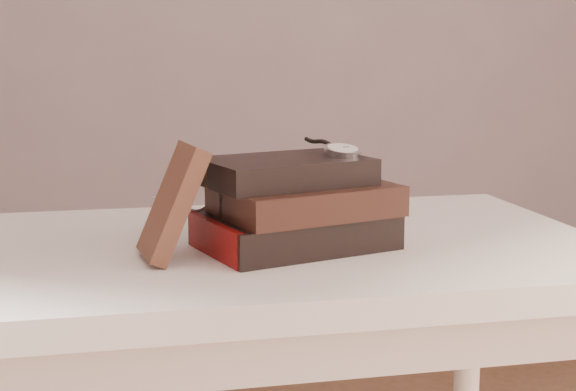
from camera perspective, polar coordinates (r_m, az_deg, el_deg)
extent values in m
cube|color=white|center=(1.21, -1.75, -4.12)|extent=(1.00, 0.60, 0.04)
cube|color=white|center=(1.23, -1.74, -6.84)|extent=(0.88, 0.49, 0.08)
cube|color=black|center=(1.16, 0.48, -2.46)|extent=(0.29, 0.24, 0.05)
cube|color=beige|center=(1.16, 0.62, -2.44)|extent=(0.28, 0.22, 0.04)
cube|color=gold|center=(1.13, -5.68, -2.85)|extent=(0.01, 0.01, 0.05)
cube|color=#6D0A09|center=(1.11, -5.09, -3.12)|extent=(0.06, 0.16, 0.05)
cube|color=black|center=(1.15, 1.24, -0.28)|extent=(0.28, 0.23, 0.04)
cube|color=beige|center=(1.15, 1.38, -0.27)|extent=(0.27, 0.21, 0.03)
cube|color=gold|center=(1.12, -4.54, -0.60)|extent=(0.01, 0.01, 0.04)
cube|color=black|center=(1.15, -0.23, 1.72)|extent=(0.26, 0.21, 0.04)
cube|color=beige|center=(1.15, -0.09, 1.73)|extent=(0.25, 0.20, 0.03)
cube|color=gold|center=(1.13, -5.65, 1.47)|extent=(0.01, 0.01, 0.04)
cube|color=#3F2218|center=(1.09, -8.04, -0.48)|extent=(0.10, 0.11, 0.16)
cylinder|color=silver|center=(1.17, 3.84, 3.09)|extent=(0.07, 0.07, 0.02)
cylinder|color=white|center=(1.17, 3.85, 3.32)|extent=(0.05, 0.05, 0.01)
torus|color=silver|center=(1.17, 3.85, 3.30)|extent=(0.06, 0.06, 0.01)
cylinder|color=silver|center=(1.19, 3.05, 3.25)|extent=(0.01, 0.01, 0.01)
cube|color=black|center=(1.17, 3.68, 3.41)|extent=(0.01, 0.01, 0.00)
cube|color=black|center=(1.17, 4.07, 3.39)|extent=(0.01, 0.00, 0.00)
sphere|color=black|center=(1.20, 2.95, 3.57)|extent=(0.01, 0.01, 0.01)
sphere|color=black|center=(1.21, 2.77, 3.67)|extent=(0.01, 0.01, 0.01)
sphere|color=black|center=(1.21, 2.60, 3.75)|extent=(0.01, 0.01, 0.01)
sphere|color=black|center=(1.22, 2.43, 3.79)|extent=(0.01, 0.01, 0.01)
sphere|color=black|center=(1.23, 2.26, 3.81)|extent=(0.01, 0.01, 0.01)
sphere|color=black|center=(1.24, 2.10, 3.80)|extent=(0.01, 0.01, 0.01)
sphere|color=black|center=(1.25, 1.93, 3.78)|extent=(0.01, 0.01, 0.01)
sphere|color=black|center=(1.25, 1.77, 3.79)|extent=(0.01, 0.01, 0.01)
sphere|color=black|center=(1.26, 1.61, 3.82)|extent=(0.01, 0.01, 0.01)
sphere|color=black|center=(1.27, 1.46, 3.88)|extent=(0.01, 0.01, 0.01)
sphere|color=black|center=(1.28, 1.30, 3.96)|extent=(0.01, 0.01, 0.01)
torus|color=silver|center=(1.17, -6.46, 0.06)|extent=(0.05, 0.03, 0.05)
torus|color=silver|center=(1.20, -4.01, 0.29)|extent=(0.05, 0.03, 0.05)
cylinder|color=silver|center=(1.18, -5.22, 0.33)|extent=(0.02, 0.01, 0.00)
cylinder|color=silver|center=(1.22, -8.51, 0.09)|extent=(0.04, 0.11, 0.03)
cylinder|color=silver|center=(1.26, -4.15, 0.48)|extent=(0.04, 0.11, 0.03)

